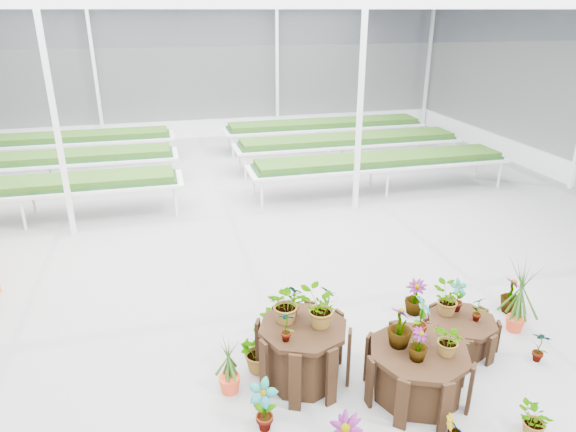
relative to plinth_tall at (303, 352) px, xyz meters
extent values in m
plane|color=gray|center=(-0.28, 1.29, -0.38)|extent=(24.00, 24.00, 0.00)
cylinder|color=black|center=(0.00, 0.00, 0.00)|extent=(1.46, 1.46, 0.75)
cylinder|color=black|center=(1.20, -0.60, -0.06)|extent=(1.24, 1.24, 0.63)
cylinder|color=black|center=(2.20, 0.10, -0.16)|extent=(1.22, 1.22, 0.42)
imported|color=#234413|center=(-0.16, 0.14, 0.62)|extent=(0.55, 0.51, 0.49)
imported|color=#234413|center=(0.17, -0.06, 0.63)|extent=(0.46, 0.41, 0.50)
imported|color=#234413|center=(-0.04, 0.26, 0.59)|extent=(0.26, 0.27, 0.42)
imported|color=#234413|center=(-0.26, -0.23, 0.57)|extent=(0.24, 0.21, 0.39)
imported|color=#234413|center=(1.01, -0.46, 0.51)|extent=(0.38, 0.38, 0.50)
imported|color=#234413|center=(1.46, -0.76, 0.45)|extent=(0.39, 0.42, 0.39)
imported|color=#234413|center=(1.32, -0.36, 0.52)|extent=(0.30, 0.34, 0.54)
imported|color=#234413|center=(1.09, -0.75, 0.44)|extent=(0.30, 0.30, 0.38)
imported|color=#234413|center=(2.04, 0.28, 0.27)|extent=(0.52, 0.52, 0.44)
imported|color=#234413|center=(2.36, 0.03, 0.23)|extent=(0.21, 0.15, 0.37)
imported|color=#234413|center=(2.22, 0.31, 0.28)|extent=(0.26, 0.18, 0.47)
imported|color=#234413|center=(-0.63, -0.70, -0.07)|extent=(0.39, 0.34, 0.62)
imported|color=#234413|center=(-0.51, 0.30, -0.09)|extent=(0.49, 0.56, 0.58)
imported|color=#234413|center=(1.22, -1.38, -0.19)|extent=(0.21, 0.18, 0.37)
imported|color=#234413|center=(2.11, -1.49, -0.18)|extent=(0.46, 0.44, 0.40)
imported|color=#234413|center=(3.02, -0.42, -0.15)|extent=(0.28, 0.28, 0.45)
imported|color=#234413|center=(3.40, 0.69, -0.10)|extent=(0.33, 0.33, 0.56)
imported|color=#234413|center=(2.00, 0.99, -0.11)|extent=(0.42, 0.42, 0.54)
imported|color=#234413|center=(0.67, 1.05, -0.06)|extent=(0.32, 0.39, 0.63)
imported|color=#234413|center=(-0.10, 0.89, -0.09)|extent=(0.67, 0.68, 0.57)
camera|label=1|loc=(-1.41, -4.89, 3.82)|focal=32.00mm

